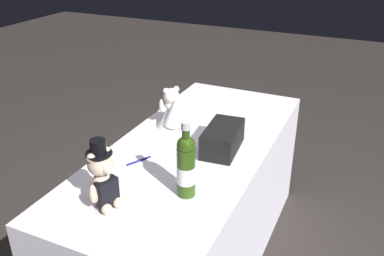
{
  "coord_description": "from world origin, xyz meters",
  "views": [
    {
      "loc": [
        1.74,
        0.8,
        1.8
      ],
      "look_at": [
        0.0,
        0.0,
        0.86
      ],
      "focal_mm": 39.12,
      "sensor_mm": 36.0,
      "label": 1
    }
  ],
  "objects_px": {
    "teddy_bear_groom": "(103,179)",
    "champagne_bottle": "(186,165)",
    "gift_case_black": "(223,138)",
    "teddy_bear_bride": "(173,111)",
    "signing_pen": "(140,160)"
  },
  "relations": [
    {
      "from": "teddy_bear_bride",
      "to": "signing_pen",
      "type": "xyz_separation_m",
      "value": [
        0.42,
        0.03,
        -0.09
      ]
    },
    {
      "from": "teddy_bear_groom",
      "to": "signing_pen",
      "type": "relative_size",
      "value": 2.34
    },
    {
      "from": "teddy_bear_groom",
      "to": "teddy_bear_bride",
      "type": "bearing_deg",
      "value": -173.45
    },
    {
      "from": "teddy_bear_groom",
      "to": "champagne_bottle",
      "type": "distance_m",
      "value": 0.34
    },
    {
      "from": "gift_case_black",
      "to": "teddy_bear_groom",
      "type": "bearing_deg",
      "value": -22.24
    },
    {
      "from": "signing_pen",
      "to": "teddy_bear_bride",
      "type": "bearing_deg",
      "value": -175.59
    },
    {
      "from": "teddy_bear_groom",
      "to": "gift_case_black",
      "type": "distance_m",
      "value": 0.7
    },
    {
      "from": "teddy_bear_groom",
      "to": "teddy_bear_bride",
      "type": "xyz_separation_m",
      "value": [
        -0.78,
        -0.09,
        -0.03
      ]
    },
    {
      "from": "gift_case_black",
      "to": "signing_pen",
      "type": "bearing_deg",
      "value": -49.0
    },
    {
      "from": "teddy_bear_groom",
      "to": "teddy_bear_bride",
      "type": "relative_size",
      "value": 1.29
    },
    {
      "from": "teddy_bear_bride",
      "to": "gift_case_black",
      "type": "height_order",
      "value": "teddy_bear_bride"
    },
    {
      "from": "teddy_bear_bride",
      "to": "champagne_bottle",
      "type": "height_order",
      "value": "champagne_bottle"
    },
    {
      "from": "teddy_bear_groom",
      "to": "signing_pen",
      "type": "xyz_separation_m",
      "value": [
        -0.37,
        -0.06,
        -0.12
      ]
    },
    {
      "from": "teddy_bear_bride",
      "to": "teddy_bear_groom",
      "type": "bearing_deg",
      "value": 6.55
    },
    {
      "from": "champagne_bottle",
      "to": "signing_pen",
      "type": "xyz_separation_m",
      "value": [
        -0.15,
        -0.32,
        -0.14
      ]
    }
  ]
}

